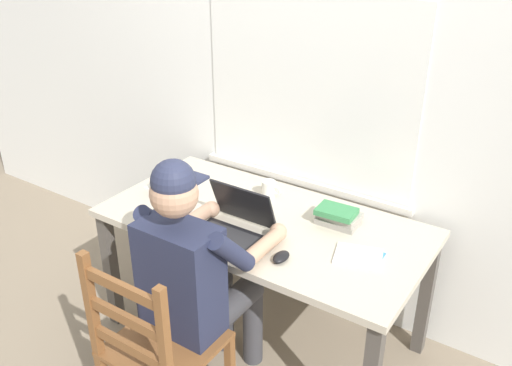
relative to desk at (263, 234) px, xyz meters
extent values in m
plane|color=gray|center=(0.00, 0.00, -0.64)|extent=(8.00, 8.00, 0.00)
cube|color=silver|center=(0.00, 0.48, 0.66)|extent=(6.00, 0.04, 2.60)
cube|color=silver|center=(-0.03, 0.46, 0.61)|extent=(1.20, 0.01, 0.98)
cube|color=beige|center=(-0.03, 0.45, 0.10)|extent=(1.26, 0.06, 0.04)
cube|color=#BCB29E|center=(0.00, 0.00, 0.06)|extent=(1.59, 0.81, 0.03)
cube|color=#4C4742|center=(-0.74, -0.35, -0.29)|extent=(0.06, 0.06, 0.68)
cube|color=#4C4742|center=(-0.74, 0.35, -0.29)|extent=(0.06, 0.06, 0.68)
cube|color=#4C4742|center=(0.74, 0.35, -0.29)|extent=(0.06, 0.06, 0.68)
cube|color=#232842|center=(-0.03, -0.58, 0.08)|extent=(0.34, 0.20, 0.50)
sphere|color=tan|center=(-0.03, -0.58, 0.47)|extent=(0.19, 0.19, 0.19)
sphere|color=#282D47|center=(-0.03, -0.58, 0.52)|extent=(0.17, 0.17, 0.17)
cube|color=#282D47|center=(-0.03, -0.50, 0.51)|extent=(0.13, 0.10, 0.01)
cylinder|color=#38383D|center=(-0.12, -0.38, -0.17)|extent=(0.13, 0.40, 0.13)
cylinder|color=#38383D|center=(0.06, -0.38, -0.17)|extent=(0.13, 0.40, 0.13)
cylinder|color=#38383D|center=(-0.12, -0.18, -0.40)|extent=(0.10, 0.10, 0.46)
cylinder|color=#38383D|center=(0.06, -0.18, -0.40)|extent=(0.10, 0.10, 0.46)
cylinder|color=#232842|center=(-0.23, -0.49, 0.23)|extent=(0.10, 0.25, 0.25)
cylinder|color=tan|center=(-0.23, -0.26, 0.13)|extent=(0.07, 0.28, 0.07)
sphere|color=tan|center=(-0.22, -0.12, 0.13)|extent=(0.08, 0.08, 0.08)
cylinder|color=#232842|center=(0.17, -0.49, 0.23)|extent=(0.10, 0.25, 0.25)
cylinder|color=tan|center=(0.17, -0.26, 0.13)|extent=(0.07, 0.28, 0.07)
sphere|color=tan|center=(0.16, -0.12, 0.13)|extent=(0.08, 0.08, 0.08)
cube|color=brown|center=(-0.03, -0.70, -0.18)|extent=(0.42, 0.42, 0.02)
cube|color=brown|center=(-0.22, -0.51, -0.41)|extent=(0.04, 0.04, 0.44)
cube|color=brown|center=(0.16, -0.89, 0.07)|extent=(0.04, 0.04, 0.48)
cube|color=brown|center=(-0.22, -0.89, 0.07)|extent=(0.04, 0.04, 0.48)
cube|color=brown|center=(-0.03, -0.89, -0.05)|extent=(0.36, 0.02, 0.04)
cube|color=brown|center=(-0.03, -0.89, 0.09)|extent=(0.36, 0.02, 0.04)
cube|color=brown|center=(-0.03, -0.89, 0.23)|extent=(0.36, 0.02, 0.04)
cube|color=black|center=(-0.05, -0.26, 0.09)|extent=(0.33, 0.23, 0.02)
cube|color=#2B2B2D|center=(-0.05, -0.26, 0.10)|extent=(0.29, 0.17, 0.00)
cube|color=black|center=(-0.05, -0.10, 0.20)|extent=(0.33, 0.09, 0.21)
cube|color=#99A8B2|center=(-0.05, -0.10, 0.20)|extent=(0.29, 0.07, 0.18)
ellipsoid|color=black|center=(0.25, -0.25, 0.10)|extent=(0.06, 0.10, 0.03)
cylinder|color=silver|center=(-0.11, 0.22, 0.13)|extent=(0.07, 0.07, 0.09)
torus|color=silver|center=(-0.06, 0.22, 0.13)|extent=(0.05, 0.01, 0.05)
cylinder|color=black|center=(-0.61, -0.07, 0.13)|extent=(0.08, 0.08, 0.09)
torus|color=black|center=(-0.56, -0.07, 0.13)|extent=(0.05, 0.01, 0.05)
cube|color=gray|center=(0.32, 0.16, 0.10)|extent=(0.20, 0.11, 0.03)
cube|color=gray|center=(0.32, 0.18, 0.13)|extent=(0.20, 0.14, 0.03)
cube|color=#38844C|center=(0.32, 0.15, 0.16)|extent=(0.19, 0.14, 0.03)
cube|color=silver|center=(-0.60, 0.01, 0.09)|extent=(0.26, 0.17, 0.01)
cube|color=white|center=(0.52, -0.04, 0.09)|extent=(0.24, 0.22, 0.01)
cube|color=teal|center=(0.55, 0.01, 0.08)|extent=(0.13, 0.10, 0.00)
camera|label=1|loc=(1.25, -1.95, 1.44)|focal=38.50mm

